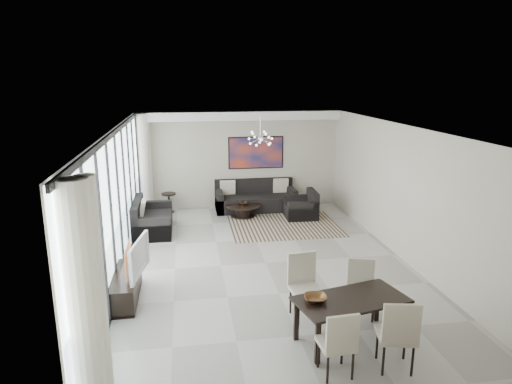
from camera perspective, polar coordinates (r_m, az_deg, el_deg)
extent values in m
cube|color=#A8A39B|center=(9.91, 1.20, -8.79)|extent=(6.00, 9.00, 0.02)
cube|color=white|center=(9.17, 1.29, 7.99)|extent=(6.00, 9.00, 0.02)
cube|color=beige|center=(13.78, -2.07, 4.07)|extent=(6.00, 0.02, 2.90)
cube|color=beige|center=(5.36, 10.00, -13.14)|extent=(6.00, 0.02, 2.90)
cube|color=beige|center=(10.38, 17.71, -0.03)|extent=(0.02, 9.00, 2.90)
cube|color=white|center=(9.40, -16.95, -1.44)|extent=(0.01, 8.95, 2.85)
cube|color=black|center=(9.13, -17.34, 7.07)|extent=(0.04, 8.95, 0.10)
cube|color=black|center=(9.86, -16.12, -9.40)|extent=(0.04, 8.95, 0.06)
cube|color=black|center=(5.69, -21.89, -12.28)|extent=(0.04, 0.05, 2.88)
cube|color=black|center=(6.59, -20.03, -8.45)|extent=(0.04, 0.05, 2.88)
cube|color=black|center=(7.50, -18.64, -5.53)|extent=(0.04, 0.05, 2.88)
cube|color=black|center=(8.44, -17.57, -3.25)|extent=(0.04, 0.05, 2.88)
cube|color=black|center=(9.39, -16.71, -1.43)|extent=(0.04, 0.05, 2.88)
cube|color=black|center=(10.35, -16.02, 0.06)|extent=(0.04, 0.05, 2.88)
cube|color=black|center=(11.32, -15.44, 1.29)|extent=(0.04, 0.05, 2.88)
cube|color=black|center=(12.29, -14.95, 2.33)|extent=(0.04, 0.05, 2.88)
cube|color=black|center=(13.26, -14.54, 3.22)|extent=(0.04, 0.05, 2.88)
cylinder|color=white|center=(5.53, -20.78, -12.98)|extent=(0.36, 0.36, 2.85)
cylinder|color=white|center=(13.40, -13.88, 3.36)|extent=(0.36, 0.36, 2.85)
cube|color=white|center=(13.42, -2.02, 9.48)|extent=(5.98, 0.40, 0.26)
cube|color=#C33D1B|center=(13.79, 0.00, 4.93)|extent=(1.68, 0.04, 0.98)
cylinder|color=silver|center=(11.70, 0.55, 8.06)|extent=(0.02, 0.02, 0.55)
sphere|color=silver|center=(11.73, 0.54, 6.73)|extent=(0.12, 0.12, 0.12)
cube|color=black|center=(12.26, 3.51, -4.23)|extent=(2.88, 2.22, 0.01)
cylinder|color=black|center=(12.95, -1.64, -1.73)|extent=(0.97, 0.97, 0.04)
cylinder|color=black|center=(13.00, -1.63, -2.45)|extent=(0.43, 0.43, 0.30)
cylinder|color=black|center=(13.04, -1.63, -3.02)|extent=(0.68, 0.68, 0.03)
imported|color=brown|center=(12.99, -1.62, -1.41)|extent=(0.31, 0.31, 0.08)
cube|color=black|center=(13.66, -0.04, -1.33)|extent=(2.38, 0.97, 0.43)
cube|color=black|center=(13.92, -0.29, 0.82)|extent=(2.38, 0.19, 0.43)
cube|color=black|center=(13.51, -4.63, -1.12)|extent=(0.19, 0.97, 0.63)
cube|color=black|center=(13.84, 4.44, -0.74)|extent=(0.19, 0.97, 0.63)
cube|color=black|center=(12.03, -12.74, -3.90)|extent=(0.95, 1.69, 0.42)
cube|color=black|center=(11.94, -14.67, -2.04)|extent=(0.19, 1.69, 0.42)
cube|color=black|center=(11.29, -12.99, -4.62)|extent=(0.95, 0.19, 0.61)
cube|color=black|center=(12.72, -12.57, -2.45)|extent=(0.95, 0.19, 0.61)
cube|color=black|center=(12.97, 5.57, -2.36)|extent=(0.90, 0.95, 0.38)
cube|color=black|center=(12.94, 7.11, -0.67)|extent=(0.21, 0.92, 0.38)
cube|color=black|center=(13.30, 5.25, -1.54)|extent=(0.87, 0.21, 0.56)
cube|color=black|center=(12.60, 5.93, -2.46)|extent=(0.87, 0.21, 0.56)
cylinder|color=black|center=(13.55, -10.87, -0.23)|extent=(0.42, 0.42, 0.04)
cylinder|color=black|center=(13.62, -10.81, -1.38)|extent=(0.06, 0.06, 0.52)
cylinder|color=black|center=(13.69, -10.76, -2.42)|extent=(0.29, 0.29, 0.03)
cube|color=black|center=(8.67, -15.94, -11.27)|extent=(0.42, 1.50, 0.47)
imported|color=gray|center=(8.43, -15.11, -7.87)|extent=(0.34, 1.12, 0.64)
cube|color=black|center=(7.10, 11.79, -13.04)|extent=(1.80, 1.19, 0.04)
cube|color=black|center=(6.69, 7.72, -18.13)|extent=(0.07, 0.07, 0.65)
cube|color=black|center=(7.17, 5.06, -15.65)|extent=(0.07, 0.07, 0.65)
cube|color=black|center=(7.45, 17.96, -15.11)|extent=(0.07, 0.07, 0.65)
cube|color=black|center=(7.88, 14.89, -13.16)|extent=(0.07, 0.07, 0.65)
cube|color=beige|center=(6.47, 9.95, -18.20)|extent=(0.48, 0.48, 0.06)
cube|color=beige|center=(6.19, 10.78, -17.14)|extent=(0.45, 0.08, 0.54)
cylinder|color=black|center=(6.68, 7.79, -19.41)|extent=(0.04, 0.04, 0.42)
cylinder|color=black|center=(6.53, 11.99, -20.46)|extent=(0.04, 0.04, 0.42)
cube|color=beige|center=(6.75, 17.06, -16.75)|extent=(0.58, 0.58, 0.06)
cube|color=beige|center=(6.43, 17.73, -15.59)|extent=(0.49, 0.15, 0.60)
cylinder|color=black|center=(7.00, 14.90, -17.88)|extent=(0.04, 0.04, 0.46)
cylinder|color=black|center=(6.78, 18.97, -19.35)|extent=(0.04, 0.04, 0.46)
cube|color=beige|center=(7.69, 6.26, -12.07)|extent=(0.55, 0.55, 0.06)
cube|color=beige|center=(7.76, 5.72, -9.57)|extent=(0.49, 0.11, 0.60)
cylinder|color=black|center=(7.73, 8.12, -14.20)|extent=(0.04, 0.04, 0.46)
cylinder|color=black|center=(7.91, 4.34, -13.38)|extent=(0.04, 0.04, 0.46)
cube|color=beige|center=(7.89, 13.04, -12.12)|extent=(0.53, 0.53, 0.06)
cube|color=beige|center=(7.95, 12.97, -9.91)|extent=(0.44, 0.15, 0.53)
cylinder|color=black|center=(7.87, 14.38, -14.18)|extent=(0.04, 0.04, 0.41)
cylinder|color=black|center=(8.12, 11.56, -13.06)|extent=(0.04, 0.04, 0.41)
imported|color=brown|center=(6.93, 7.44, -13.04)|extent=(0.37, 0.37, 0.08)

